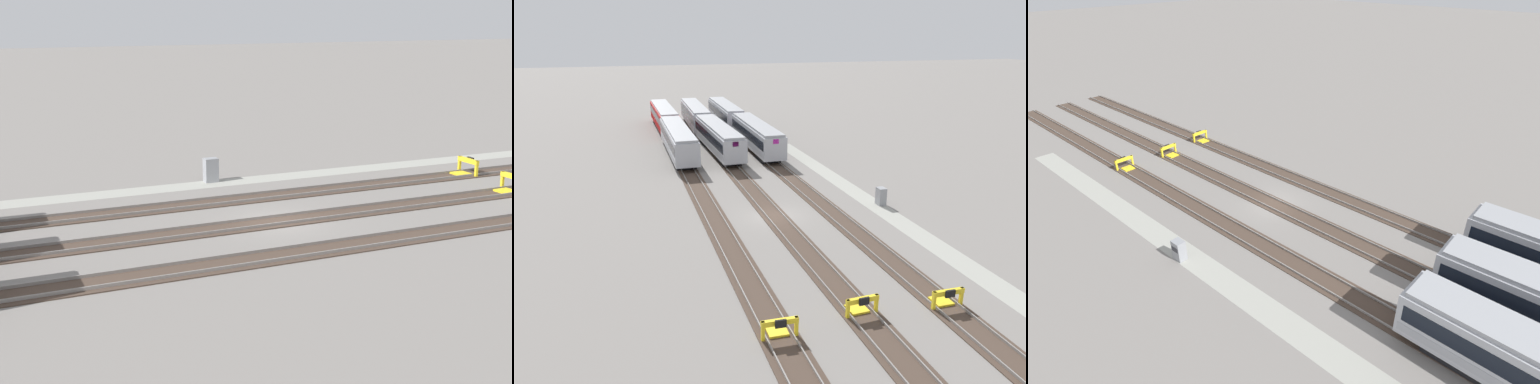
{
  "view_description": "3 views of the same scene",
  "coord_description": "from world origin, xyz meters",
  "views": [
    {
      "loc": [
        15.94,
        33.33,
        11.06
      ],
      "look_at": [
        1.31,
        0.0,
        1.8
      ],
      "focal_mm": 50.0,
      "sensor_mm": 36.0,
      "label": 1
    },
    {
      "loc": [
        -38.25,
        12.03,
        15.23
      ],
      "look_at": [
        1.31,
        0.0,
        1.8
      ],
      "focal_mm": 35.0,
      "sensor_mm": 36.0,
      "label": 2
    },
    {
      "loc": [
        21.35,
        -22.52,
        19.02
      ],
      "look_at": [
        1.31,
        0.0,
        1.8
      ],
      "focal_mm": 28.0,
      "sensor_mm": 36.0,
      "label": 3
    }
  ],
  "objects": [
    {
      "name": "bumper_stop_nearest_track",
      "position": [
        -16.79,
        -5.08,
        0.51
      ],
      "size": [
        1.35,
        2.0,
        1.22
      ],
      "color": "yellow",
      "rests_on": "ground"
    },
    {
      "name": "service_walkway",
      "position": [
        0.0,
        -9.65,
        0.0
      ],
      "size": [
        54.0,
        2.0,
        0.01
      ],
      "primitive_type": "cube",
      "color": "#9E9E93",
      "rests_on": "ground"
    },
    {
      "name": "bumper_stop_middle_track",
      "position": [
        -16.88,
        5.07,
        0.51
      ],
      "size": [
        1.37,
        2.01,
        1.22
      ],
      "color": "yellow",
      "rests_on": "ground"
    },
    {
      "name": "bumper_stop_near_inner_track",
      "position": [
        -16.11,
        0.01,
        0.51
      ],
      "size": [
        1.38,
        2.01,
        1.22
      ],
      "color": "yellow",
      "rests_on": "ground"
    },
    {
      "name": "rail_track_nearest",
      "position": [
        0.0,
        -5.08,
        0.04
      ],
      "size": [
        90.0,
        2.24,
        0.21
      ],
      "color": "#47382D",
      "rests_on": "ground"
    },
    {
      "name": "ground_plane",
      "position": [
        0.0,
        0.0,
        0.0
      ],
      "size": [
        400.0,
        400.0,
        0.0
      ],
      "primitive_type": "plane",
      "color": "gray"
    },
    {
      "name": "electrical_cabinet",
      "position": [
        0.1,
        -10.24,
        0.8
      ],
      "size": [
        0.9,
        0.73,
        1.6
      ],
      "color": "gray",
      "rests_on": "ground"
    },
    {
      "name": "rail_track_near_inner",
      "position": [
        0.0,
        0.0,
        0.04
      ],
      "size": [
        90.0,
        2.24,
        0.21
      ],
      "color": "#47382D",
      "rests_on": "ground"
    },
    {
      "name": "rail_track_middle",
      "position": [
        0.0,
        5.08,
        0.04
      ],
      "size": [
        90.0,
        2.24,
        0.21
      ],
      "color": "#47382D",
      "rests_on": "ground"
    }
  ]
}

